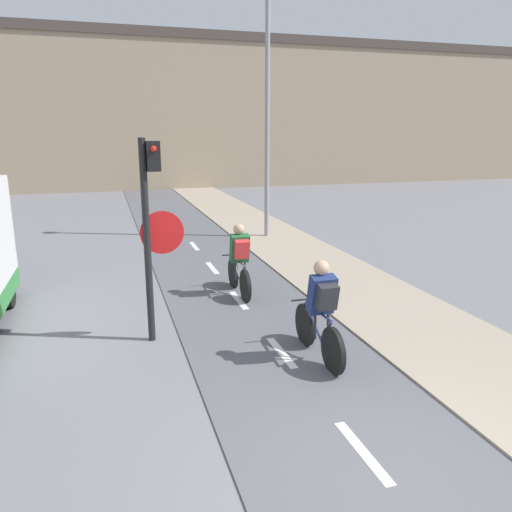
# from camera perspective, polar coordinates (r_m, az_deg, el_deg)

# --- Properties ---
(ground_plane) EXTENTS (120.00, 120.00, 0.00)m
(ground_plane) POSITION_cam_1_polar(r_m,az_deg,el_deg) (5.33, 14.90, -23.97)
(ground_plane) COLOR slate
(bike_lane) EXTENTS (2.76, 60.00, 0.02)m
(bike_lane) POSITION_cam_1_polar(r_m,az_deg,el_deg) (5.33, 14.88, -23.86)
(bike_lane) COLOR #56565B
(bike_lane) RESTS_ON ground_plane
(building_row_background) EXTENTS (60.00, 5.20, 8.69)m
(building_row_background) POSITION_cam_1_polar(r_m,az_deg,el_deg) (31.58, -13.03, 15.69)
(building_row_background) COLOR gray
(building_row_background) RESTS_ON ground_plane
(traffic_light_pole) EXTENTS (0.67, 0.25, 3.16)m
(traffic_light_pole) POSITION_cam_1_polar(r_m,az_deg,el_deg) (7.73, -11.86, 4.16)
(traffic_light_pole) COLOR black
(traffic_light_pole) RESTS_ON ground_plane
(street_lamp_sidewalk) EXTENTS (0.36, 0.36, 7.31)m
(street_lamp_sidewalk) POSITION_cam_1_polar(r_m,az_deg,el_deg) (15.53, 1.30, 18.39)
(street_lamp_sidewalk) COLOR gray
(street_lamp_sidewalk) RESTS_ON ground_plane
(cyclist_near) EXTENTS (0.46, 1.67, 1.50)m
(cyclist_near) POSITION_cam_1_polar(r_m,az_deg,el_deg) (7.25, 7.38, -6.54)
(cyclist_near) COLOR black
(cyclist_near) RESTS_ON ground_plane
(cyclist_far) EXTENTS (0.46, 1.60, 1.47)m
(cyclist_far) POSITION_cam_1_polar(r_m,az_deg,el_deg) (10.03, -1.90, -0.62)
(cyclist_far) COLOR black
(cyclist_far) RESTS_ON ground_plane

